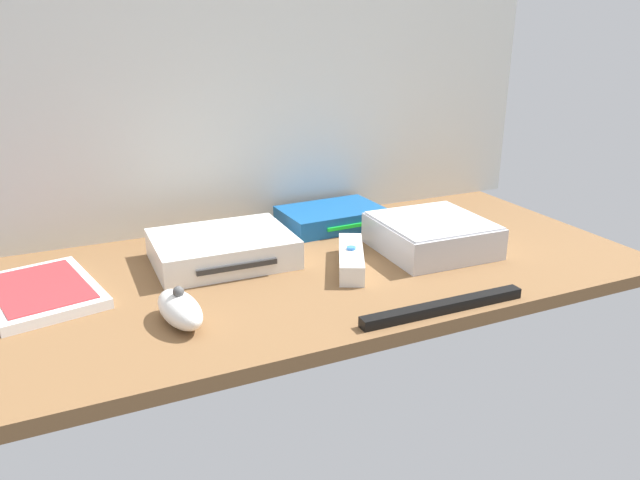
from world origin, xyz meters
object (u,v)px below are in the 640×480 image
(game_case, at_px, (41,292))
(remote_nunchuk, at_px, (180,309))
(game_console, at_px, (222,248))
(remote_wand, at_px, (351,258))
(mini_computer, at_px, (431,235))
(network_router, at_px, (331,217))
(sensor_bar, at_px, (444,307))

(game_case, relative_size, remote_nunchuk, 2.02)
(game_console, relative_size, game_case, 0.99)
(remote_wand, xyz_separation_m, remote_nunchuk, (-0.28, -0.07, 0.01))
(mini_computer, height_order, remote_wand, mini_computer)
(network_router, xyz_separation_m, remote_wand, (-0.06, -0.19, -0.00))
(mini_computer, bearing_deg, remote_nunchuk, -168.68)
(mini_computer, height_order, sensor_bar, mini_computer)
(network_router, bearing_deg, mini_computer, -64.54)
(mini_computer, distance_m, remote_nunchuk, 0.44)
(game_console, xyz_separation_m, remote_nunchuk, (-0.11, -0.18, -0.00))
(game_console, height_order, network_router, game_console)
(game_case, bearing_deg, mini_computer, -18.80)
(mini_computer, relative_size, remote_nunchuk, 1.65)
(mini_computer, height_order, game_case, mini_computer)
(remote_nunchuk, distance_m, sensor_bar, 0.34)
(game_console, relative_size, sensor_bar, 0.89)
(mini_computer, distance_m, game_case, 0.59)
(game_console, relative_size, network_router, 1.15)
(network_router, xyz_separation_m, remote_nunchuk, (-0.34, -0.27, 0.00))
(mini_computer, bearing_deg, network_router, 117.63)
(game_console, relative_size, remote_wand, 1.43)
(remote_nunchuk, xyz_separation_m, sensor_bar, (0.32, -0.11, -0.01))
(game_console, height_order, remote_wand, game_console)
(mini_computer, xyz_separation_m, remote_wand, (-0.15, -0.01, -0.01))
(game_console, distance_m, game_case, 0.26)
(game_console, distance_m, mini_computer, 0.34)
(game_console, height_order, mini_computer, mini_computer)
(sensor_bar, bearing_deg, network_router, 87.67)
(game_console, bearing_deg, mini_computer, -15.05)
(network_router, bearing_deg, game_case, -169.81)
(game_case, bearing_deg, game_console, -7.21)
(game_console, bearing_deg, sensor_bar, -53.04)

